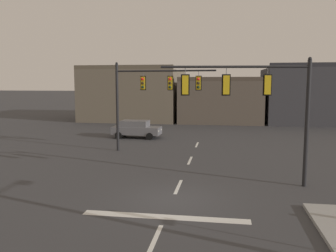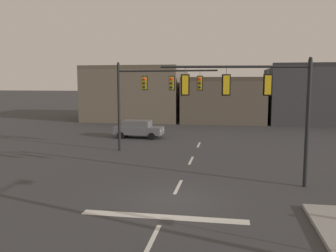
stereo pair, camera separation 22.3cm
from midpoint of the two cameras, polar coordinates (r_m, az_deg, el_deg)
name	(u,v)px [view 2 (the right image)]	position (r m, az deg, el deg)	size (l,w,h in m)	color
ground_plane	(172,200)	(15.76, 1.01, -11.77)	(400.00, 400.00, 0.00)	#353538
stop_bar_paint	(163,217)	(13.90, -0.27, -14.36)	(6.40, 0.50, 0.01)	silver
lane_centreline	(178,187)	(17.64, 2.01, -9.69)	(0.16, 26.40, 0.01)	silver
signal_mast_near_side	(258,97)	(17.62, 14.65, 4.57)	(7.10, 1.02, 6.27)	black
signal_mast_far_side	(150,91)	(25.72, -2.71, 5.66)	(7.33, 0.85, 6.55)	black
car_lot_nearside	(138,129)	(32.82, -4.59, -0.42)	(4.52, 2.08, 1.61)	slate
building_row	(242,97)	(48.33, 11.89, 4.63)	(45.03, 12.93, 7.33)	#665B4C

